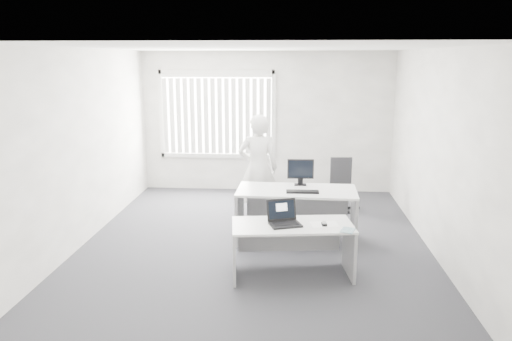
# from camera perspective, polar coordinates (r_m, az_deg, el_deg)

# --- Properties ---
(ground) EXTENTS (6.00, 6.00, 0.00)m
(ground) POSITION_cam_1_polar(r_m,az_deg,el_deg) (7.46, -0.09, -8.16)
(ground) COLOR #414046
(ground) RESTS_ON ground
(wall_back) EXTENTS (5.00, 0.02, 2.80)m
(wall_back) POSITION_cam_1_polar(r_m,az_deg,el_deg) (10.04, 1.23, 5.54)
(wall_back) COLOR white
(wall_back) RESTS_ON ground
(wall_front) EXTENTS (5.00, 0.02, 2.80)m
(wall_front) POSITION_cam_1_polar(r_m,az_deg,el_deg) (4.18, -3.27, -4.93)
(wall_front) COLOR white
(wall_front) RESTS_ON ground
(wall_left) EXTENTS (0.02, 6.00, 2.80)m
(wall_left) POSITION_cam_1_polar(r_m,az_deg,el_deg) (7.69, -19.02, 2.59)
(wall_left) COLOR white
(wall_left) RESTS_ON ground
(wall_right) EXTENTS (0.02, 6.00, 2.80)m
(wall_right) POSITION_cam_1_polar(r_m,az_deg,el_deg) (7.33, 19.80, 2.06)
(wall_right) COLOR white
(wall_right) RESTS_ON ground
(ceiling) EXTENTS (5.00, 6.00, 0.02)m
(ceiling) POSITION_cam_1_polar(r_m,az_deg,el_deg) (6.97, -0.09, 13.86)
(ceiling) COLOR white
(ceiling) RESTS_ON wall_back
(window) EXTENTS (2.32, 0.06, 1.76)m
(window) POSITION_cam_1_polar(r_m,az_deg,el_deg) (10.09, -4.49, 6.39)
(window) COLOR silver
(window) RESTS_ON wall_back
(blinds) EXTENTS (2.20, 0.10, 1.50)m
(blinds) POSITION_cam_1_polar(r_m,az_deg,el_deg) (10.03, -4.54, 6.19)
(blinds) COLOR silver
(blinds) RESTS_ON wall_back
(desk_near) EXTENTS (1.55, 0.87, 0.67)m
(desk_near) POSITION_cam_1_polar(r_m,az_deg,el_deg) (6.23, 4.16, -7.77)
(desk_near) COLOR silver
(desk_near) RESTS_ON ground
(desk_far) EXTENTS (1.75, 0.86, 0.79)m
(desk_far) POSITION_cam_1_polar(r_m,az_deg,el_deg) (7.36, 4.64, -3.84)
(desk_far) COLOR silver
(desk_far) RESTS_ON ground
(office_chair) EXTENTS (0.57, 0.57, 0.92)m
(office_chair) POSITION_cam_1_polar(r_m,az_deg,el_deg) (9.08, 9.76, -2.61)
(office_chair) COLOR black
(office_chair) RESTS_ON ground
(person) EXTENTS (0.69, 0.49, 1.79)m
(person) POSITION_cam_1_polar(r_m,az_deg,el_deg) (8.17, 0.24, 0.24)
(person) COLOR silver
(person) RESTS_ON ground
(laptop) EXTENTS (0.46, 0.43, 0.29)m
(laptop) POSITION_cam_1_polar(r_m,az_deg,el_deg) (6.07, 3.38, -5.00)
(laptop) COLOR black
(laptop) RESTS_ON desk_near
(paper_sheet) EXTENTS (0.37, 0.29, 0.00)m
(paper_sheet) POSITION_cam_1_polar(r_m,az_deg,el_deg) (6.21, 7.80, -6.09)
(paper_sheet) COLOR white
(paper_sheet) RESTS_ON desk_near
(mouse) EXTENTS (0.07, 0.10, 0.04)m
(mouse) POSITION_cam_1_polar(r_m,az_deg,el_deg) (6.16, 7.80, -6.03)
(mouse) COLOR #A6A6A8
(mouse) RESTS_ON paper_sheet
(booklet) EXTENTS (0.20, 0.24, 0.01)m
(booklet) POSITION_cam_1_polar(r_m,az_deg,el_deg) (6.03, 10.45, -6.73)
(booklet) COLOR silver
(booklet) RESTS_ON desk_near
(keyboard) EXTENTS (0.47, 0.16, 0.02)m
(keyboard) POSITION_cam_1_polar(r_m,az_deg,el_deg) (7.14, 5.34, -2.43)
(keyboard) COLOR black
(keyboard) RESTS_ON desk_far
(monitor) EXTENTS (0.40, 0.14, 0.40)m
(monitor) POSITION_cam_1_polar(r_m,az_deg,el_deg) (7.52, 5.11, -0.19)
(monitor) COLOR black
(monitor) RESTS_ON desk_far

